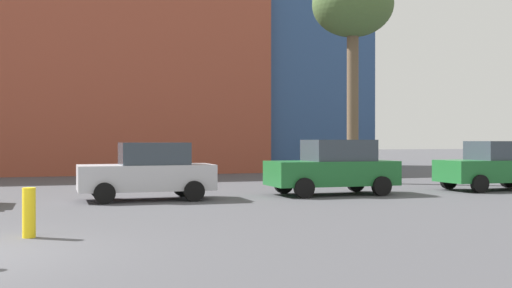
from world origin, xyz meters
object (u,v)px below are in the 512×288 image
at_px(parked_car_4, 496,166).
at_px(bollard_yellow_1, 29,213).
at_px(bare_tree_0, 353,9).
at_px(parked_car_2, 148,171).
at_px(parked_car_3, 333,167).

xyz_separation_m(parked_car_4, bollard_yellow_1, (-15.73, -6.74, -0.42)).
bearing_deg(parked_car_4, bare_tree_0, -56.83).
height_order(parked_car_2, bollard_yellow_1, parked_car_2).
height_order(bare_tree_0, bollard_yellow_1, bare_tree_0).
bearing_deg(parked_car_3, bollard_yellow_1, 36.00).
relative_size(parked_car_2, bare_tree_0, 0.45).
relative_size(bare_tree_0, bollard_yellow_1, 9.62).
height_order(parked_car_2, parked_car_4, parked_car_4).
distance_m(parked_car_4, bollard_yellow_1, 17.12).
height_order(parked_car_4, bollard_yellow_1, parked_car_4).
bearing_deg(parked_car_3, bare_tree_0, -122.59).
height_order(parked_car_3, bare_tree_0, bare_tree_0).
xyz_separation_m(parked_car_2, parked_car_4, (12.57, 0.00, 0.02)).
bearing_deg(bollard_yellow_1, parked_car_4, 23.19).
relative_size(parked_car_2, parked_car_4, 0.98).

